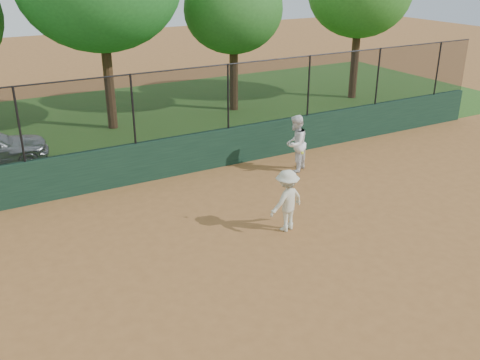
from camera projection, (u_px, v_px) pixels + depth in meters
ground at (258, 276)px, 11.12m from camera, size 80.00×80.00×0.00m
back_wall at (154, 160)px, 15.72m from camera, size 26.00×0.20×1.20m
grass_strip at (100, 127)px, 20.78m from camera, size 36.00×12.00×0.01m
player_second at (295, 144)px, 16.22m from camera, size 1.09×1.04×1.77m
player_main at (287, 200)px, 12.73m from camera, size 1.10×0.79×2.03m
fence_assembly at (149, 106)px, 15.07m from camera, size 26.00×0.06×2.00m
tree_3 at (233, 10)px, 21.53m from camera, size 4.10×3.73×5.92m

